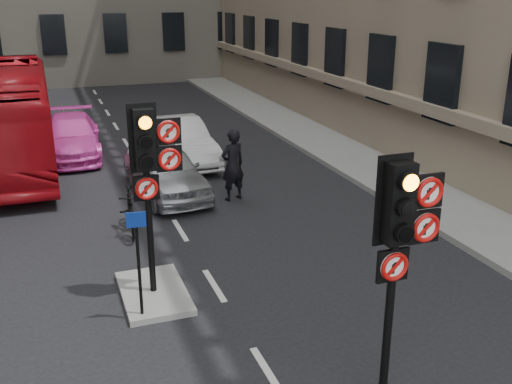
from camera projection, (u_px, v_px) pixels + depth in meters
pavement_right at (361, 157)px, 20.33m from camera, size 3.00×50.00×0.16m
centre_island at (154, 293)px, 11.43m from camera, size 1.20×2.00×0.12m
signal_near at (402, 229)px, 7.90m from camera, size 0.91×0.40×3.58m
signal_far at (150, 160)px, 10.58m from camera, size 0.91×0.40×3.58m
car_silver at (165, 170)px, 16.77m from camera, size 2.06×4.28×1.41m
car_white at (179, 141)px, 19.78m from camera, size 1.85×4.57×1.47m
car_pink at (71, 137)px, 20.59m from camera, size 2.20×4.83×1.37m
bus_red at (8, 115)px, 19.73m from camera, size 2.66×11.18×3.11m
motorcycle at (130, 211)px, 14.22m from camera, size 0.66×1.84×1.09m
motorcyclist at (233, 165)px, 16.27m from camera, size 0.83×0.66×1.98m
info_sign at (138, 249)px, 10.17m from camera, size 0.33×0.12×1.94m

